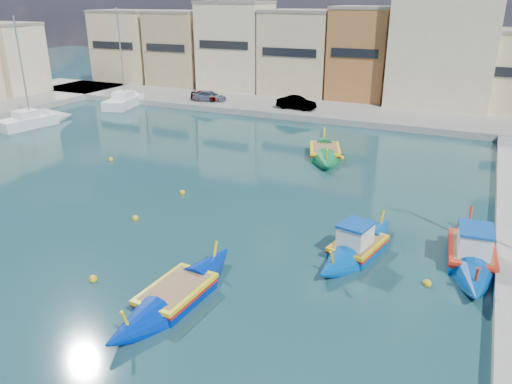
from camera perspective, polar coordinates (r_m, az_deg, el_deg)
The scene contains 12 objects.
ground at distance 24.86m, azimuth -14.37°, elevation -6.21°, with size 160.00×160.00×0.00m, color #153F3F.
north_quay at distance 52.07m, azimuth 8.02°, elevation 9.10°, with size 80.00×8.00×0.60m, color gray.
north_townhouses at distance 57.06m, azimuth 17.15°, elevation 14.24°, with size 83.20×7.87×10.19m.
church_block at distance 57.06m, azimuth 21.07°, elevation 17.25°, with size 10.00×10.00×19.10m.
parked_cars at distance 53.73m, azimuth -1.73°, elevation 10.64°, with size 14.26×2.26×1.31m.
luzzu_turquoise_cabin at distance 24.88m, azimuth 23.39°, elevation -6.50°, with size 2.64×8.91×2.82m.
luzzu_blue_cabin at distance 23.93m, azimuth 11.53°, elevation -6.24°, with size 3.29×7.49×2.58m.
luzzu_green at distance 37.93m, azimuth 7.87°, elevation 4.42°, with size 4.68×8.49×2.60m.
luzzu_blue_south at distance 20.38m, azimuth -9.07°, elevation -11.58°, with size 2.35×8.12×2.31m.
yacht_north at distance 58.78m, azimuth -14.12°, elevation 10.21°, with size 4.13×8.59×11.05m.
yacht_midnorth at distance 51.69m, azimuth -23.18°, elevation 7.62°, with size 3.49×7.67×10.49m.
mooring_buoys at distance 28.96m, azimuth -4.99°, elevation -1.34°, with size 23.68×21.39×0.36m.
Camera 1 is at (14.43, -16.82, 11.26)m, focal length 35.00 mm.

